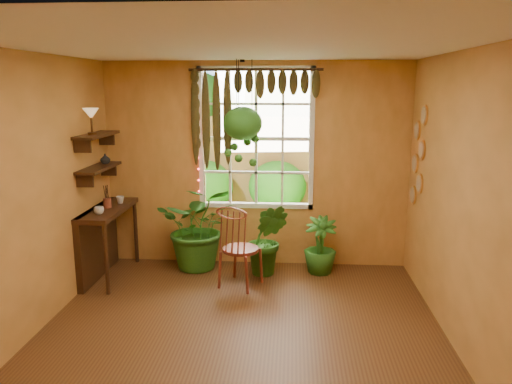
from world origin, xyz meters
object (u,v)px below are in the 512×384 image
at_px(counter_ledge, 101,234).
at_px(windsor_chair, 239,260).
at_px(potted_plant_left, 199,227).
at_px(hanging_basket, 243,126).
at_px(potted_plant_mid, 267,239).

height_order(counter_ledge, windsor_chair, windsor_chair).
distance_m(counter_ledge, potted_plant_left, 1.25).
relative_size(counter_ledge, hanging_basket, 0.90).
distance_m(windsor_chair, hanging_basket, 1.67).
bearing_deg(potted_plant_mid, windsor_chair, -127.14).
relative_size(windsor_chair, potted_plant_left, 1.03).
xyz_separation_m(windsor_chair, potted_plant_mid, (0.31, 0.41, 0.13)).
distance_m(windsor_chair, potted_plant_mid, 0.54).
bearing_deg(windsor_chair, potted_plant_left, 158.04).
bearing_deg(counter_ledge, potted_plant_left, 18.09).
bearing_deg(hanging_basket, windsor_chair, -88.73).
bearing_deg(hanging_basket, potted_plant_mid, -32.84).
relative_size(counter_ledge, potted_plant_left, 1.05).
relative_size(counter_ledge, windsor_chair, 1.02).
height_order(potted_plant_left, potted_plant_mid, potted_plant_left).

